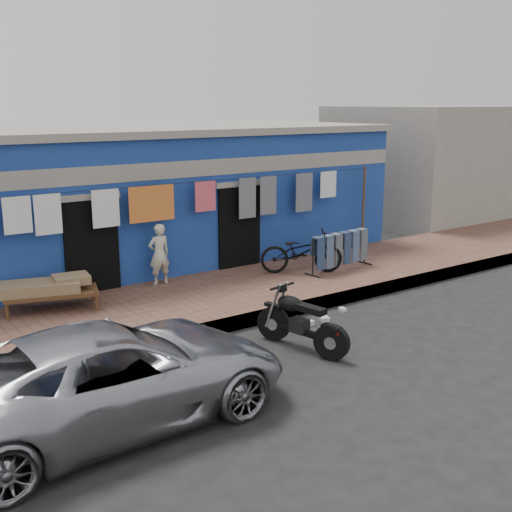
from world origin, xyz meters
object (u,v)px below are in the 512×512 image
(seated_person, at_px, (159,254))
(motorcycle, at_px, (302,320))
(car, at_px, (112,374))
(jeans_rack, at_px, (340,251))
(charpoy, at_px, (52,294))
(bicycle, at_px, (302,247))

(seated_person, height_order, motorcycle, seated_person)
(seated_person, distance_m, motorcycle, 4.09)
(car, relative_size, jeans_rack, 2.52)
(motorcycle, bearing_deg, charpoy, 117.95)
(bicycle, height_order, charpoy, bicycle)
(motorcycle, relative_size, jeans_rack, 0.88)
(motorcycle, bearing_deg, bicycle, 40.73)
(car, xyz_separation_m, bicycle, (5.98, 3.57, 0.18))
(motorcycle, relative_size, charpoy, 0.86)
(motorcycle, xyz_separation_m, charpoy, (-2.84, 3.67, 0.04))
(charpoy, xyz_separation_m, jeans_rack, (6.21, -0.93, 0.15))
(seated_person, relative_size, bicycle, 0.71)
(bicycle, xyz_separation_m, motorcycle, (-2.50, -3.04, -0.33))
(seated_person, bearing_deg, charpoy, 9.28)
(seated_person, distance_m, jeans_rack, 4.05)
(charpoy, distance_m, jeans_rack, 6.28)
(car, height_order, bicycle, bicycle)
(jeans_rack, bearing_deg, motorcycle, -140.85)
(jeans_rack, bearing_deg, seated_person, 161.15)
(seated_person, bearing_deg, bicycle, 161.57)
(car, height_order, seated_person, seated_person)
(charpoy, relative_size, jeans_rack, 1.02)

